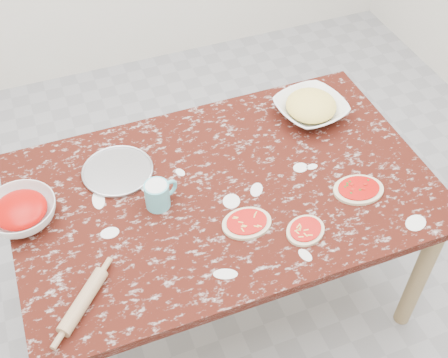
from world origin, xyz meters
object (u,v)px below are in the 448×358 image
Objects in this scene: pizza_tray at (118,171)px; rolling_pin at (83,301)px; cheese_bowl at (311,109)px; worktable at (224,202)px; sauce_bowl at (21,213)px; flour_mug at (158,194)px.

rolling_pin reaches higher than pizza_tray.
cheese_bowl reaches higher than pizza_tray.
sauce_bowl is (-0.74, 0.12, 0.12)m from worktable.
worktable is 11.90× the size of flour_mug.
rolling_pin is at bearing -152.30° from cheese_bowl.
cheese_bowl is 1.25m from rolling_pin.
worktable is 0.44m from pizza_tray.
sauce_bowl is (-0.38, -0.11, 0.03)m from pizza_tray.
rolling_pin is (0.13, -0.43, -0.02)m from sauce_bowl.
cheese_bowl is at bearing 27.70° from rolling_pin.
sauce_bowl reaches higher than cheese_bowl.
worktable is 6.21× the size of sauce_bowl.
cheese_bowl is at bearing 2.43° from pizza_tray.
sauce_bowl is 1.25m from cheese_bowl.
cheese_bowl is (1.24, 0.15, -0.00)m from sauce_bowl.
flour_mug is (0.11, -0.22, 0.05)m from pizza_tray.
sauce_bowl is at bearing 167.64° from flour_mug.
flour_mug reaches higher than pizza_tray.
worktable is at bearing 27.62° from rolling_pin.
pizza_tray is at bearing 65.87° from rolling_pin.
flour_mug is at bearing -64.27° from pizza_tray.
flour_mug is 0.48m from rolling_pin.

